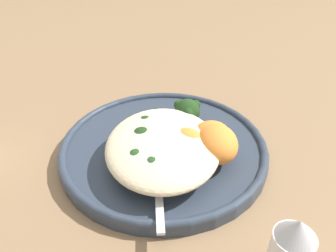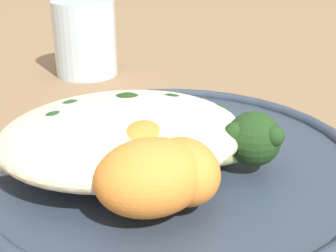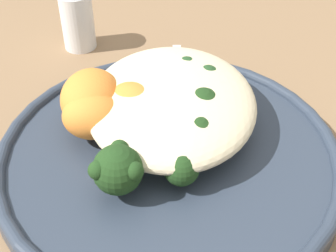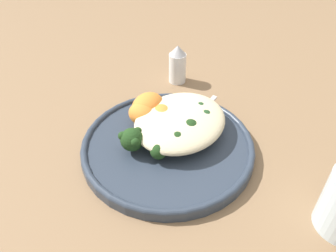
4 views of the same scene
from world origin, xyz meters
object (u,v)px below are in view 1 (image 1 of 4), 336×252
(quinoa_mound, at_px, (163,146))
(sweet_potato_chunk_0, at_px, (187,143))
(spoon, at_px, (158,180))
(broccoli_stalk_3, at_px, (147,141))
(broccoli_stalk_4, at_px, (157,156))
(broccoli_stalk_0, at_px, (187,117))
(broccoli_stalk_1, at_px, (163,125))
(broccoli_stalk_2, at_px, (152,131))
(sweet_potato_chunk_1, at_px, (211,135))
(plate, at_px, (164,147))
(sweet_potato_chunk_2, at_px, (217,144))
(kale_tuft, at_px, (146,164))

(quinoa_mound, height_order, sweet_potato_chunk_0, same)
(sweet_potato_chunk_0, xyz_separation_m, spoon, (-0.05, 0.04, -0.02))
(broccoli_stalk_3, height_order, spoon, broccoli_stalk_3)
(broccoli_stalk_4, bearing_deg, broccoli_stalk_0, -159.95)
(broccoli_stalk_0, distance_m, broccoli_stalk_1, 0.04)
(quinoa_mound, height_order, broccoli_stalk_2, quinoa_mound)
(sweet_potato_chunk_1, bearing_deg, spoon, 134.43)
(broccoli_stalk_3, bearing_deg, sweet_potato_chunk_1, 177.96)
(broccoli_stalk_0, distance_m, broccoli_stalk_4, 0.10)
(quinoa_mound, xyz_separation_m, broccoli_stalk_4, (-0.01, 0.01, -0.01))
(sweet_potato_chunk_0, distance_m, spoon, 0.07)
(broccoli_stalk_2, bearing_deg, broccoli_stalk_3, 102.34)
(broccoli_stalk_4, bearing_deg, plate, -143.02)
(sweet_potato_chunk_0, bearing_deg, sweet_potato_chunk_1, -64.09)
(sweet_potato_chunk_1, xyz_separation_m, sweet_potato_chunk_2, (-0.02, -0.00, 0.00))
(broccoli_stalk_2, relative_size, broccoli_stalk_4, 1.17)
(plate, height_order, sweet_potato_chunk_2, sweet_potato_chunk_2)
(sweet_potato_chunk_1, xyz_separation_m, kale_tuft, (-0.06, 0.09, -0.00))
(broccoli_stalk_4, distance_m, sweet_potato_chunk_0, 0.04)
(kale_tuft, distance_m, spoon, 0.02)
(sweet_potato_chunk_1, distance_m, sweet_potato_chunk_2, 0.02)
(sweet_potato_chunk_2, distance_m, kale_tuft, 0.10)
(plate, distance_m, kale_tuft, 0.08)
(quinoa_mound, distance_m, sweet_potato_chunk_1, 0.07)
(broccoli_stalk_3, bearing_deg, sweet_potato_chunk_0, 164.82)
(plate, relative_size, broccoli_stalk_0, 2.81)
(sweet_potato_chunk_0, relative_size, sweet_potato_chunk_2, 0.80)
(plate, xyz_separation_m, kale_tuft, (-0.07, 0.02, 0.03))
(broccoli_stalk_3, bearing_deg, spoon, 94.96)
(broccoli_stalk_1, relative_size, spoon, 0.89)
(quinoa_mound, bearing_deg, broccoli_stalk_3, 61.62)
(plate, height_order, broccoli_stalk_1, broccoli_stalk_1)
(sweet_potato_chunk_2, bearing_deg, spoon, 122.11)
(broccoli_stalk_2, bearing_deg, broccoli_stalk_0, -121.38)
(broccoli_stalk_0, relative_size, broccoli_stalk_2, 1.20)
(quinoa_mound, height_order, spoon, quinoa_mound)
(sweet_potato_chunk_0, xyz_separation_m, kale_tuft, (-0.04, 0.05, -0.00))
(sweet_potato_chunk_2, distance_m, spoon, 0.09)
(broccoli_stalk_1, relative_size, broccoli_stalk_4, 1.27)
(broccoli_stalk_4, height_order, sweet_potato_chunk_1, sweet_potato_chunk_1)
(plate, xyz_separation_m, spoon, (-0.08, 0.01, 0.01))
(sweet_potato_chunk_0, relative_size, spoon, 0.51)
(quinoa_mound, distance_m, kale_tuft, 0.04)
(quinoa_mound, distance_m, broccoli_stalk_2, 0.04)
(quinoa_mound, bearing_deg, kale_tuft, 149.63)
(broccoli_stalk_2, height_order, broccoli_stalk_3, broccoli_stalk_3)
(plate, distance_m, broccoli_stalk_2, 0.03)
(broccoli_stalk_0, relative_size, sweet_potato_chunk_2, 1.55)
(plate, relative_size, quinoa_mound, 1.68)
(broccoli_stalk_0, relative_size, broccoli_stalk_4, 1.40)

